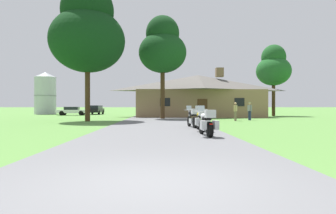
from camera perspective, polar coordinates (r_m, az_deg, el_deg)
ground_plane at (r=24.95m, az=-1.70°, el=-2.85°), size 500.00×500.00×0.00m
asphalt_driveway at (r=22.95m, az=-1.73°, el=-3.05°), size 6.40×80.00×0.06m
motorcycle_white_nearest_to_camera at (r=12.56m, az=7.52°, el=-3.13°), size 0.84×2.08×1.30m
motorcycle_yellow_second_in_row at (r=15.20m, az=6.44°, el=-2.54°), size 0.73×2.08×1.30m
motorcycle_black_farthest_in_row at (r=17.58m, az=4.77°, el=-2.13°), size 0.75×2.08×1.30m
stone_lodge at (r=36.27m, az=5.85°, el=2.25°), size 15.49×7.88×5.99m
bystander_gray_shirt_near_lodge at (r=28.39m, az=15.51°, el=-0.57°), size 0.36×0.50×1.69m
bystander_tan_shirt_beside_signpost at (r=27.03m, az=12.90°, el=-0.65°), size 0.39×0.47×1.67m
tree_right_of_lodge at (r=41.54m, az=19.73°, el=7.25°), size 4.49×4.49×9.40m
tree_left_near at (r=27.41m, az=-15.31°, el=13.84°), size 6.51×6.51×12.07m
tree_by_lodge_front at (r=30.49m, az=-1.05°, el=11.48°), size 4.84×4.84×10.49m
metal_silo_distant at (r=51.27m, az=-22.63°, el=2.49°), size 3.40×3.40×6.75m
parked_black_suv_far_left at (r=47.39m, az=-13.85°, el=-0.46°), size 1.96×4.62×1.40m
parked_white_sedan_far_left at (r=43.75m, az=-17.99°, el=-0.69°), size 4.37×2.28×1.20m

